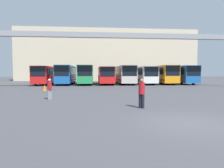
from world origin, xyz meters
name	(u,v)px	position (x,y,z in m)	size (l,w,h in m)	color
ground_plane	(189,123)	(0.00, 0.00, 0.00)	(200.00, 200.00, 0.00)	#47474C
building_backdrop	(107,56)	(0.00, 49.81, 6.80)	(47.76, 12.00, 13.60)	beige
overhead_gantry	(121,41)	(0.00, 20.65, 6.56)	(35.24, 0.80, 7.69)	gray
bus_slot_0	(46,74)	(-12.35, 28.68, 1.81)	(2.50, 10.49, 3.15)	red
bus_slot_1	(67,74)	(-8.82, 29.30, 1.90)	(2.46, 11.73, 3.29)	#1959A5
bus_slot_2	(86,74)	(-5.29, 28.62, 1.90)	(2.49, 10.37, 3.31)	#268C4C
bus_slot_3	(105,74)	(-1.76, 28.60, 1.77)	(2.50, 10.32, 3.06)	red
bus_slot_4	(124,74)	(1.76, 28.78, 1.89)	(2.61, 10.68, 3.29)	beige
bus_slot_5	(142,74)	(5.29, 29.53, 1.81)	(2.58, 12.19, 3.14)	silver
bus_slot_6	(162,74)	(8.82, 28.59, 1.92)	(2.62, 10.31, 3.33)	orange
bus_slot_7	(180,74)	(12.35, 28.54, 1.89)	(2.61, 10.22, 3.29)	#1959A5
pedestrian_near_left	(50,88)	(-7.30, 7.97, 0.85)	(0.33, 0.33, 1.61)	gray
pedestrian_mid_left	(142,93)	(-1.12, 3.59, 0.92)	(0.36, 0.36, 1.73)	black
traffic_cone	(44,88)	(-9.50, 15.51, 0.36)	(0.44, 0.44, 0.72)	orange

